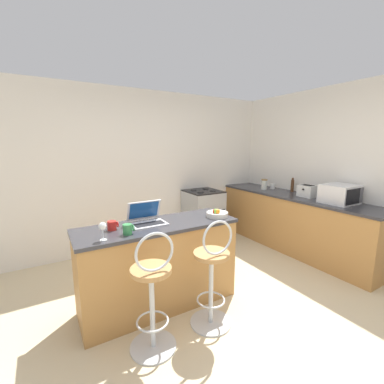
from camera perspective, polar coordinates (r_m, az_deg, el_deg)
ground_plane at (r=2.90m, az=7.69°, el=-26.20°), size 20.00×20.00×0.00m
wall_back at (r=4.40m, az=-10.96°, el=4.75°), size 12.00×0.06×2.60m
wall_right at (r=4.30m, az=34.37°, el=2.98°), size 0.06×12.00×2.60m
breakfast_bar at (r=2.88m, az=-7.30°, el=-15.73°), size 1.67×0.58×0.92m
counter_right at (r=4.63m, az=21.34°, el=-6.13°), size 0.66×2.82×0.92m
bar_stool_near at (r=2.30m, az=-8.78°, el=-21.51°), size 0.40×0.40×1.07m
bar_stool_far at (r=2.55m, az=4.51°, el=-18.01°), size 0.40×0.40×1.07m
laptop at (r=2.74m, az=-10.05°, el=-5.65°), size 0.36×0.30×0.23m
microwave at (r=4.14m, az=30.02°, el=-0.38°), size 0.45×0.40×0.26m
toaster at (r=4.41m, az=24.20°, el=0.20°), size 0.21×0.25×0.19m
stove_range at (r=4.68m, az=2.48°, el=-5.23°), size 0.59×0.61×0.92m
mug_green at (r=2.44m, az=-14.08°, el=-8.01°), size 0.10×0.08×0.10m
wine_glass_tall at (r=2.34m, az=-19.25°, el=-7.36°), size 0.07×0.07×0.16m
mug_white at (r=5.00m, az=17.51°, el=1.24°), size 0.10×0.08×0.09m
mug_red at (r=2.60m, az=-17.31°, el=-7.12°), size 0.10×0.09×0.09m
fruit_bowl at (r=2.94m, az=5.58°, el=-4.87°), size 0.25×0.25×0.10m
pepper_mill at (r=4.78m, az=21.41°, el=1.44°), size 0.05×0.05×0.25m
storage_jar at (r=4.87m, az=15.75°, el=1.67°), size 0.11×0.11×0.19m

